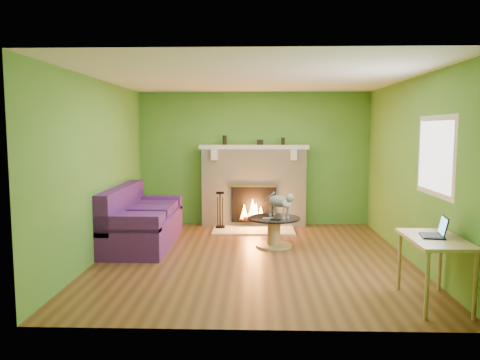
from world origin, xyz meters
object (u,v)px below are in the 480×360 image
at_px(sofa, 140,222).
at_px(desk, 435,246).
at_px(coffee_table, 274,230).
at_px(cat, 279,204).

xyz_separation_m(sofa, desk, (3.81, -2.49, 0.27)).
bearing_deg(sofa, desk, -33.25).
height_order(sofa, desk, sofa).
relative_size(sofa, coffee_table, 2.55).
bearing_deg(desk, cat, 121.79).
relative_size(sofa, cat, 3.20).
xyz_separation_m(coffee_table, desk, (1.62, -2.44, 0.36)).
bearing_deg(desk, coffee_table, 123.64).
bearing_deg(coffee_table, desk, -56.36).
height_order(sofa, cat, sofa).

